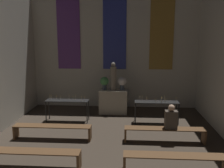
% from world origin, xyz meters
% --- Properties ---
extents(wall_back, '(7.37, 0.16, 5.35)m').
position_xyz_m(wall_back, '(0.00, 10.20, 2.70)').
color(wall_back, beige).
rests_on(wall_back, ground_plane).
extents(altar, '(1.13, 0.67, 0.97)m').
position_xyz_m(altar, '(0.00, 9.21, 0.49)').
color(altar, '#ADA38E').
rests_on(altar, ground_plane).
extents(statue, '(0.25, 0.25, 1.12)m').
position_xyz_m(statue, '(0.00, 9.21, 1.49)').
color(statue, gray).
rests_on(statue, altar).
extents(flower_vase_left, '(0.35, 0.35, 0.53)m').
position_xyz_m(flower_vase_left, '(-0.36, 9.21, 1.29)').
color(flower_vase_left, '#4C5666').
rests_on(flower_vase_left, altar).
extents(flower_vase_right, '(0.35, 0.35, 0.53)m').
position_xyz_m(flower_vase_right, '(0.36, 9.21, 1.29)').
color(flower_vase_right, '#4C5666').
rests_on(flower_vase_right, altar).
extents(candle_rack_left, '(1.58, 0.44, 1.00)m').
position_xyz_m(candle_rack_left, '(-1.64, 8.07, 0.71)').
color(candle_rack_left, black).
rests_on(candle_rack_left, ground_plane).
extents(candle_rack_right, '(1.58, 0.44, 1.00)m').
position_xyz_m(candle_rack_right, '(1.64, 8.07, 0.71)').
color(candle_rack_right, black).
rests_on(candle_rack_right, ground_plane).
extents(pew_third_left, '(2.39, 0.36, 0.43)m').
position_xyz_m(pew_third_left, '(-1.71, 4.68, 0.33)').
color(pew_third_left, brown).
rests_on(pew_third_left, ground_plane).
extents(pew_third_right, '(2.39, 0.36, 0.43)m').
position_xyz_m(pew_third_right, '(1.71, 4.68, 0.33)').
color(pew_third_right, brown).
rests_on(pew_third_right, ground_plane).
extents(pew_back_left, '(2.39, 0.36, 0.43)m').
position_xyz_m(pew_back_left, '(-1.71, 6.39, 0.33)').
color(pew_back_left, brown).
rests_on(pew_back_left, ground_plane).
extents(pew_back_right, '(2.39, 0.36, 0.43)m').
position_xyz_m(pew_back_right, '(1.71, 6.39, 0.33)').
color(pew_back_right, brown).
rests_on(pew_back_right, ground_plane).
extents(person_seated, '(0.36, 0.24, 0.73)m').
position_xyz_m(person_seated, '(1.88, 6.39, 0.75)').
color(person_seated, '#4C4238').
rests_on(person_seated, pew_back_right).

